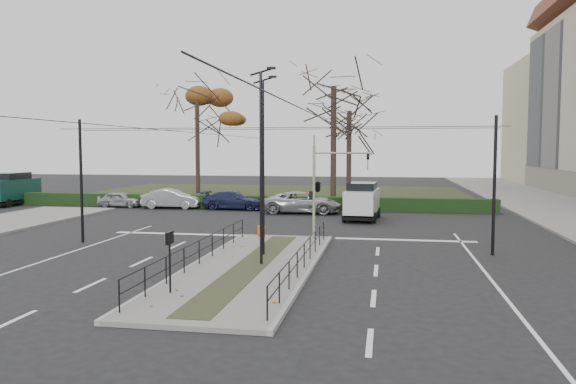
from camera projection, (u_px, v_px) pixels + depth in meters
name	position (u px, v px, depth m)	size (l,w,h in m)	color
ground	(265.00, 256.00, 23.90)	(140.00, 140.00, 0.00)	black
median_island	(251.00, 267.00, 21.44)	(4.40, 15.00, 0.14)	#615E5C
sidewalk_east	(560.00, 209.00, 42.40)	(8.00, 90.00, 0.14)	#615E5C
park	(275.00, 194.00, 56.36)	(38.00, 26.00, 0.10)	black
hedge	(241.00, 202.00, 43.16)	(38.00, 1.00, 1.00)	black
median_railing	(251.00, 244.00, 21.27)	(4.14, 13.24, 0.92)	black
catenary	(273.00, 175.00, 25.23)	(20.00, 34.00, 6.00)	black
traffic_light	(319.00, 185.00, 27.80)	(3.12, 1.79, 4.59)	gray
litter_bin	(261.00, 231.00, 25.72)	(0.36, 0.36, 0.92)	black
info_panel	(169.00, 245.00, 17.22)	(0.11, 0.49, 1.90)	black
streetlamp_median_near	(261.00, 165.00, 21.30)	(0.63, 0.13, 7.49)	black
streetlamp_median_far	(264.00, 165.00, 23.25)	(0.62, 0.13, 7.42)	black
parked_car_first	(120.00, 200.00, 44.11)	(1.42, 3.54, 1.21)	#96989D
parked_car_second	(172.00, 199.00, 43.18)	(1.57, 4.49, 1.48)	#96989D
parked_car_third	(234.00, 200.00, 42.45)	(1.96, 4.81, 1.40)	#1C2142
parked_car_fourth	(303.00, 202.00, 39.96)	(2.55, 5.54, 1.54)	#96989D
white_van	(362.00, 200.00, 36.20)	(2.34, 4.63, 2.41)	silver
green_van	(11.00, 188.00, 45.68)	(2.21, 5.39, 2.66)	#0B312B
rust_tree	(197.00, 100.00, 56.50)	(9.57, 9.57, 12.42)	black
bare_tree_center	(349.00, 117.00, 50.09)	(5.81, 5.81, 10.45)	black
bare_tree_near	(334.00, 96.00, 43.11)	(6.10, 6.10, 12.30)	black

